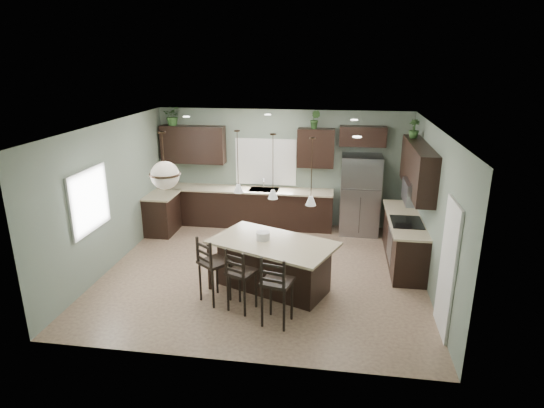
{
  "coord_description": "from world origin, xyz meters",
  "views": [
    {
      "loc": [
        1.34,
        -7.85,
        3.95
      ],
      "look_at": [
        0.1,
        0.4,
        1.25
      ],
      "focal_mm": 30.0,
      "sensor_mm": 36.0,
      "label": 1
    }
  ],
  "objects": [
    {
      "name": "ground",
      "position": [
        0.0,
        0.0,
        0.0
      ],
      "size": [
        6.0,
        6.0,
        0.0
      ],
      "primitive_type": "plane",
      "color": "#9E8466",
      "rests_on": "ground"
    },
    {
      "name": "pantry_door",
      "position": [
        2.98,
        -1.55,
        1.02
      ],
      "size": [
        0.04,
        0.82,
        2.04
      ],
      "primitive_type": "cube",
      "color": "white",
      "rests_on": "ground"
    },
    {
      "name": "window_back",
      "position": [
        -0.4,
        2.73,
        1.55
      ],
      "size": [
        1.35,
        0.02,
        1.0
      ],
      "primitive_type": "cube",
      "color": "white",
      "rests_on": "room_shell"
    },
    {
      "name": "window_left",
      "position": [
        -2.98,
        -0.8,
        1.55
      ],
      "size": [
        0.02,
        1.1,
        1.0
      ],
      "primitive_type": "cube",
      "color": "white",
      "rests_on": "room_shell"
    },
    {
      "name": "left_return_cabs",
      "position": [
        -2.7,
        1.7,
        0.45
      ],
      "size": [
        0.6,
        0.9,
        0.9
      ],
      "primitive_type": "cube",
      "color": "black",
      "rests_on": "ground"
    },
    {
      "name": "left_return_countertop",
      "position": [
        -2.68,
        1.7,
        0.92
      ],
      "size": [
        0.66,
        0.96,
        0.04
      ],
      "primitive_type": "cube",
      "color": "#C5B495",
      "rests_on": "left_return_cabs"
    },
    {
      "name": "back_lower_cabs",
      "position": [
        -0.85,
        2.45,
        0.45
      ],
      "size": [
        4.2,
        0.6,
        0.9
      ],
      "primitive_type": "cube",
      "color": "black",
      "rests_on": "ground"
    },
    {
      "name": "back_countertop",
      "position": [
        -0.85,
        2.43,
        0.92
      ],
      "size": [
        4.2,
        0.66,
        0.04
      ],
      "primitive_type": "cube",
      "color": "#C5B495",
      "rests_on": "back_lower_cabs"
    },
    {
      "name": "sink_inset",
      "position": [
        -0.4,
        2.43,
        0.94
      ],
      "size": [
        0.7,
        0.45,
        0.01
      ],
      "primitive_type": "cube",
      "color": "gray",
      "rests_on": "back_countertop"
    },
    {
      "name": "faucet",
      "position": [
        -0.4,
        2.4,
        1.08
      ],
      "size": [
        0.02,
        0.02,
        0.28
      ],
      "primitive_type": "cylinder",
      "color": "silver",
      "rests_on": "back_countertop"
    },
    {
      "name": "back_upper_left",
      "position": [
        -2.15,
        2.58,
        1.95
      ],
      "size": [
        1.55,
        0.34,
        0.9
      ],
      "primitive_type": "cube",
      "color": "black",
      "rests_on": "room_shell"
    },
    {
      "name": "back_upper_right",
      "position": [
        0.8,
        2.58,
        1.95
      ],
      "size": [
        0.85,
        0.34,
        0.9
      ],
      "primitive_type": "cube",
      "color": "black",
      "rests_on": "room_shell"
    },
    {
      "name": "fridge_header",
      "position": [
        1.85,
        2.58,
        2.25
      ],
      "size": [
        1.05,
        0.34,
        0.45
      ],
      "primitive_type": "cube",
      "color": "black",
      "rests_on": "room_shell"
    },
    {
      "name": "right_lower_cabs",
      "position": [
        2.7,
        0.87,
        0.45
      ],
      "size": [
        0.6,
        2.35,
        0.9
      ],
      "primitive_type": "cube",
      "color": "black",
      "rests_on": "ground"
    },
    {
      "name": "right_countertop",
      "position": [
        2.68,
        0.87,
        0.92
      ],
      "size": [
        0.66,
        2.35,
        0.04
      ],
      "primitive_type": "cube",
      "color": "#C5B495",
      "rests_on": "right_lower_cabs"
    },
    {
      "name": "cooktop",
      "position": [
        2.68,
        0.6,
        0.94
      ],
      "size": [
        0.58,
        0.75,
        0.02
      ],
      "primitive_type": "cube",
      "color": "black",
      "rests_on": "right_countertop"
    },
    {
      "name": "wall_oven_front",
      "position": [
        2.4,
        0.6,
        0.45
      ],
      "size": [
        0.01,
        0.72,
        0.6
      ],
      "primitive_type": "cube",
      "color": "gray",
      "rests_on": "right_lower_cabs"
    },
    {
      "name": "right_upper_cabs",
      "position": [
        2.83,
        0.87,
        1.95
      ],
      "size": [
        0.34,
        2.35,
        0.9
      ],
      "primitive_type": "cube",
      "color": "black",
      "rests_on": "room_shell"
    },
    {
      "name": "microwave",
      "position": [
        2.78,
        0.6,
        1.55
      ],
      "size": [
        0.4,
        0.75,
        0.4
      ],
      "primitive_type": "cube",
      "color": "gray",
      "rests_on": "right_upper_cabs"
    },
    {
      "name": "refrigerator",
      "position": [
        1.86,
        2.38,
        0.93
      ],
      "size": [
        0.9,
        0.74,
        1.85
      ],
      "primitive_type": "cube",
      "color": "gray",
      "rests_on": "ground"
    },
    {
      "name": "kitchen_island",
      "position": [
        0.28,
        -0.7,
        0.46
      ],
      "size": [
        2.4,
        1.9,
        0.92
      ],
      "primitive_type": "cube",
      "rotation": [
        0.0,
        0.0,
        -0.39
      ],
      "color": "black",
      "rests_on": "ground"
    },
    {
      "name": "serving_dish",
      "position": [
        0.1,
        -0.62,
        0.99
      ],
      "size": [
        0.24,
        0.24,
        0.14
      ],
      "primitive_type": "cylinder",
      "color": "silver",
      "rests_on": "kitchen_island"
    },
    {
      "name": "bar_stool_left",
      "position": [
        -0.63,
        -1.2,
        0.59
      ],
      "size": [
        0.61,
        0.61,
        1.17
      ],
      "primitive_type": "cube",
      "rotation": [
        0.0,
        0.0,
        -0.65
      ],
      "color": "black",
      "rests_on": "ground"
    },
    {
      "name": "bar_stool_center",
      "position": [
        -0.12,
        -1.41,
        0.55
      ],
      "size": [
        0.53,
        0.53,
        1.1
      ],
      "primitive_type": "cube",
      "rotation": [
        0.0,
        0.0,
        -0.4
      ],
      "color": "black",
      "rests_on": "ground"
    },
    {
      "name": "bar_stool_right",
      "position": [
        0.5,
        -1.74,
        0.59
      ],
      "size": [
        0.52,
        0.52,
        1.17
      ],
      "primitive_type": "cube",
      "rotation": [
        0.0,
        0.0,
        -0.23
      ],
      "color": "black",
      "rests_on": "ground"
    },
    {
      "name": "pendant_left",
      "position": [
        -0.37,
        -0.43,
        2.25
      ],
      "size": [
        0.17,
        0.17,
        1.1
      ],
      "primitive_type": null,
      "color": "white",
      "rests_on": "room_shell"
    },
    {
      "name": "pendant_center",
      "position": [
        0.28,
        -0.7,
        2.25
      ],
      "size": [
        0.17,
        0.17,
        1.1
      ],
      "primitive_type": null,
      "color": "white",
      "rests_on": "room_shell"
    },
    {
      "name": "pendant_right",
      "position": [
        0.93,
        -0.96,
        2.25
      ],
      "size": [
        0.17,
        0.17,
        1.1
      ],
      "primitive_type": null,
      "color": "silver",
      "rests_on": "room_shell"
    },
    {
      "name": "chandelier",
      "position": [
        -1.56,
        -0.76,
        2.3
      ],
      "size": [
        0.52,
        0.52,
        0.99
      ],
      "primitive_type": null,
      "color": "#F5E2C8",
      "rests_on": "room_shell"
    },
    {
      "name": "plant_back_left",
      "position": [
        -2.6,
        2.55,
        2.63
      ],
      "size": [
        0.45,
        0.4,
        0.46
      ],
      "primitive_type": "imported",
      "rotation": [
        0.0,
        0.0,
        0.11
      ],
      "color": "#2E5626",
      "rests_on": "back_upper_left"
    },
    {
      "name": "plant_back_right",
      "position": [
        0.77,
        2.55,
        2.61
      ],
      "size": [
        0.28,
        0.26,
        0.42
      ],
      "primitive_type": "imported",
      "rotation": [
        0.0,
        0.0,
        -0.36
      ],
      "color": "#2C5224",
      "rests_on": "back_upper_right"
    },
    {
      "name": "plant_right_wall",
      "position": [
        2.8,
        1.58,
        2.59
      ],
      "size": [
        0.27,
        0.27,
        0.37
      ],
      "primitive_type": "imported",
      "rotation": [
        0.0,
        0.0,
        -0.35
      ],
      "color": "#2C4E22",
      "rests_on": "right_upper_cabs"
    },
    {
      "name": "room_shell",
      "position": [
        0.0,
        0.0,
        1.7
      ],
      "size": [
        6.0,
        6.0,
        6.0
      ],
      "color": "slate",
      "rests_on": "ground"
    }
  ]
}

